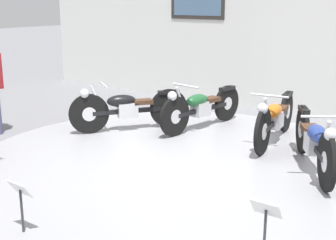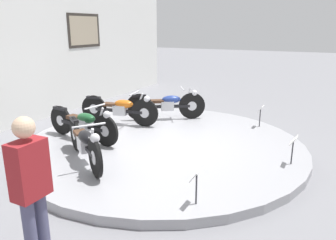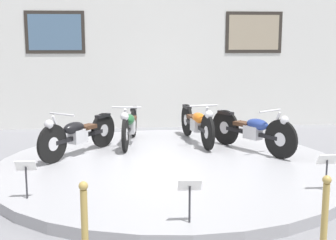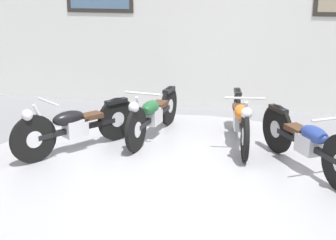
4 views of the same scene
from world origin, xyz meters
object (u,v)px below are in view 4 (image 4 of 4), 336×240
object	(u,v)px
motorcycle_black	(75,125)
motorcycle_blue	(309,141)
motorcycle_orange	(241,118)
motorcycle_green	(153,113)

from	to	relation	value
motorcycle_black	motorcycle_blue	xyz separation A→B (m)	(3.14, 0.00, 0.01)
motorcycle_orange	motorcycle_green	bearing A→B (deg)	-179.91
motorcycle_orange	motorcycle_blue	size ratio (longest dim) A/B	1.15
motorcycle_black	motorcycle_green	size ratio (longest dim) A/B	0.85
motorcycle_green	motorcycle_blue	world-z (taller)	motorcycle_blue
motorcycle_black	motorcycle_blue	distance (m)	3.14
motorcycle_blue	motorcycle_green	bearing A→B (deg)	159.89
motorcycle_black	motorcycle_green	bearing A→B (deg)	42.04
motorcycle_black	motorcycle_orange	bearing A→B (deg)	20.14
motorcycle_black	motorcycle_orange	xyz separation A→B (m)	(2.24, 0.82, 0.01)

